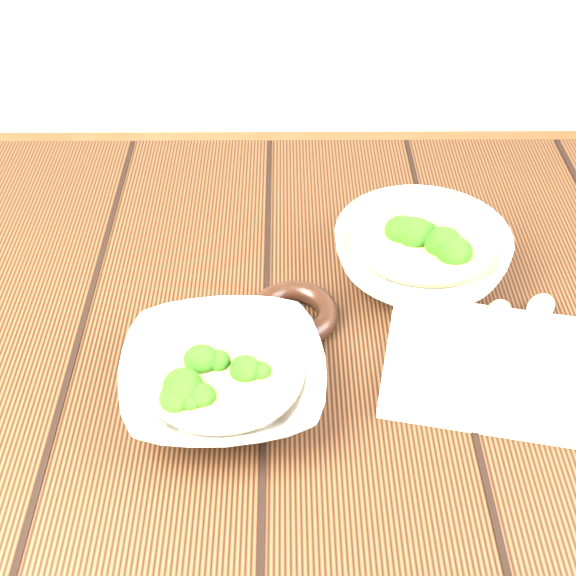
{
  "coord_description": "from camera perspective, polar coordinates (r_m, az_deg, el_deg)",
  "views": [
    {
      "loc": [
        -0.0,
        -0.63,
        1.35
      ],
      "look_at": [
        0.0,
        0.01,
        0.8
      ],
      "focal_mm": 50.0,
      "sensor_mm": 36.0,
      "label": 1
    }
  ],
  "objects": [
    {
      "name": "napkin",
      "position": [
        0.85,
        14.23,
        -5.39
      ],
      "size": [
        0.25,
        0.22,
        0.01
      ],
      "primitive_type": "cube",
      "rotation": [
        0.0,
        0.0,
        -0.21
      ],
      "color": "#BFB79F",
      "rests_on": "table"
    },
    {
      "name": "table",
      "position": [
        0.96,
        -0.24,
        -8.06
      ],
      "size": [
        1.2,
        0.8,
        0.75
      ],
      "color": "#37200F",
      "rests_on": "ground"
    },
    {
      "name": "soup_bowl_back",
      "position": [
        0.93,
        9.42,
        2.41
      ],
      "size": [
        0.22,
        0.22,
        0.07
      ],
      "color": "white",
      "rests_on": "table"
    },
    {
      "name": "trivet",
      "position": [
        0.87,
        0.41,
        -1.81
      ],
      "size": [
        0.11,
        0.11,
        0.02
      ],
      "primitive_type": "torus",
      "rotation": [
        0.0,
        0.0,
        -0.15
      ],
      "color": "black",
      "rests_on": "table"
    },
    {
      "name": "spoon_right",
      "position": [
        0.89,
        16.83,
        -2.58
      ],
      "size": [
        0.11,
        0.16,
        0.01
      ],
      "color": "#B3AD9E",
      "rests_on": "napkin"
    },
    {
      "name": "soup_bowl_front",
      "position": [
        0.78,
        -4.61,
        -6.42
      ],
      "size": [
        0.21,
        0.21,
        0.06
      ],
      "color": "white",
      "rests_on": "table"
    },
    {
      "name": "spoon_left",
      "position": [
        0.87,
        14.18,
        -3.18
      ],
      "size": [
        0.09,
        0.17,
        0.01
      ],
      "color": "#B3AD9E",
      "rests_on": "napkin"
    }
  ]
}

